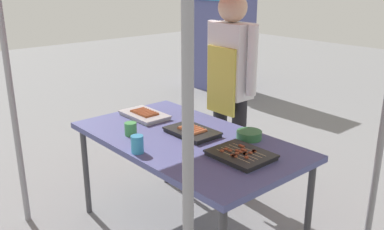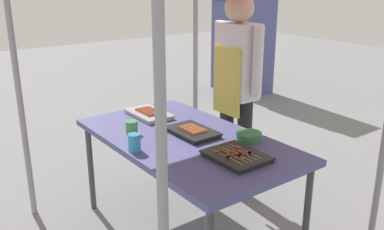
{
  "view_description": "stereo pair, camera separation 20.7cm",
  "coord_description": "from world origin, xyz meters",
  "px_view_note": "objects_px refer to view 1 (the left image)",
  "views": [
    {
      "loc": [
        2.04,
        -1.73,
        1.79
      ],
      "look_at": [
        0.0,
        0.05,
        0.9
      ],
      "focal_mm": 39.81,
      "sensor_mm": 36.0,
      "label": 1
    },
    {
      "loc": [
        2.17,
        -1.57,
        1.79
      ],
      "look_at": [
        0.0,
        0.05,
        0.9
      ],
      "focal_mm": 39.81,
      "sensor_mm": 36.0,
      "label": 2
    }
  ],
  "objects_px": {
    "tray_meat_skewers": "(241,155)",
    "tray_pork_links": "(144,115)",
    "stall_table": "(186,145)",
    "drink_cup_near_edge": "(131,129)",
    "drink_cup_by_wok": "(137,144)",
    "neighbor_stall_left": "(223,27)",
    "tray_grilled_sausages": "(192,132)",
    "condiment_bowl": "(249,135)",
    "vendor_woman": "(230,79)"
  },
  "relations": [
    {
      "from": "tray_meat_skewers",
      "to": "tray_pork_links",
      "type": "height_order",
      "value": "tray_pork_links"
    },
    {
      "from": "stall_table",
      "to": "drink_cup_near_edge",
      "type": "height_order",
      "value": "drink_cup_near_edge"
    },
    {
      "from": "drink_cup_by_wok",
      "to": "neighbor_stall_left",
      "type": "relative_size",
      "value": 0.06
    },
    {
      "from": "stall_table",
      "to": "tray_grilled_sausages",
      "type": "height_order",
      "value": "tray_grilled_sausages"
    },
    {
      "from": "tray_meat_skewers",
      "to": "condiment_bowl",
      "type": "height_order",
      "value": "condiment_bowl"
    },
    {
      "from": "stall_table",
      "to": "drink_cup_near_edge",
      "type": "distance_m",
      "value": 0.4
    },
    {
      "from": "condiment_bowl",
      "to": "drink_cup_by_wok",
      "type": "height_order",
      "value": "drink_cup_by_wok"
    },
    {
      "from": "tray_grilled_sausages",
      "to": "drink_cup_by_wok",
      "type": "relative_size",
      "value": 3.28
    },
    {
      "from": "stall_table",
      "to": "vendor_woman",
      "type": "xyz_separation_m",
      "value": [
        -0.29,
        0.71,
        0.3
      ]
    },
    {
      "from": "tray_grilled_sausages",
      "to": "condiment_bowl",
      "type": "relative_size",
      "value": 2.15
    },
    {
      "from": "drink_cup_near_edge",
      "to": "condiment_bowl",
      "type": "bearing_deg",
      "value": 43.79
    },
    {
      "from": "stall_table",
      "to": "tray_grilled_sausages",
      "type": "relative_size",
      "value": 4.39
    },
    {
      "from": "tray_grilled_sausages",
      "to": "tray_meat_skewers",
      "type": "relative_size",
      "value": 1.01
    },
    {
      "from": "vendor_woman",
      "to": "condiment_bowl",
      "type": "bearing_deg",
      "value": 144.64
    },
    {
      "from": "stall_table",
      "to": "drink_cup_by_wok",
      "type": "height_order",
      "value": "drink_cup_by_wok"
    },
    {
      "from": "tray_meat_skewers",
      "to": "drink_cup_by_wok",
      "type": "height_order",
      "value": "drink_cup_by_wok"
    },
    {
      "from": "neighbor_stall_left",
      "to": "drink_cup_near_edge",
      "type": "bearing_deg",
      "value": -53.71
    },
    {
      "from": "tray_grilled_sausages",
      "to": "stall_table",
      "type": "bearing_deg",
      "value": -71.73
    },
    {
      "from": "stall_table",
      "to": "tray_pork_links",
      "type": "bearing_deg",
      "value": 175.92
    },
    {
      "from": "drink_cup_by_wok",
      "to": "vendor_woman",
      "type": "bearing_deg",
      "value": 104.25
    },
    {
      "from": "tray_pork_links",
      "to": "condiment_bowl",
      "type": "distance_m",
      "value": 0.88
    },
    {
      "from": "vendor_woman",
      "to": "neighbor_stall_left",
      "type": "relative_size",
      "value": 0.83
    },
    {
      "from": "tray_pork_links",
      "to": "neighbor_stall_left",
      "type": "distance_m",
      "value": 3.8
    },
    {
      "from": "drink_cup_near_edge",
      "to": "tray_meat_skewers",
      "type": "bearing_deg",
      "value": 20.89
    },
    {
      "from": "stall_table",
      "to": "neighbor_stall_left",
      "type": "bearing_deg",
      "value": 131.57
    },
    {
      "from": "stall_table",
      "to": "neighbor_stall_left",
      "type": "height_order",
      "value": "neighbor_stall_left"
    },
    {
      "from": "drink_cup_by_wok",
      "to": "tray_pork_links",
      "type": "bearing_deg",
      "value": 141.4
    },
    {
      "from": "tray_grilled_sausages",
      "to": "neighbor_stall_left",
      "type": "xyz_separation_m",
      "value": [
        -2.74,
        3.04,
        0.24
      ]
    },
    {
      "from": "stall_table",
      "to": "tray_pork_links",
      "type": "relative_size",
      "value": 4.11
    },
    {
      "from": "stall_table",
      "to": "vendor_woman",
      "type": "bearing_deg",
      "value": 111.86
    },
    {
      "from": "tray_meat_skewers",
      "to": "drink_cup_by_wok",
      "type": "xyz_separation_m",
      "value": [
        -0.47,
        -0.43,
        0.04
      ]
    },
    {
      "from": "tray_grilled_sausages",
      "to": "neighbor_stall_left",
      "type": "distance_m",
      "value": 4.1
    },
    {
      "from": "stall_table",
      "to": "drink_cup_by_wok",
      "type": "distance_m",
      "value": 0.41
    },
    {
      "from": "condiment_bowl",
      "to": "vendor_woman",
      "type": "distance_m",
      "value": 0.74
    },
    {
      "from": "condiment_bowl",
      "to": "drink_cup_near_edge",
      "type": "xyz_separation_m",
      "value": [
        -0.58,
        -0.56,
        0.02
      ]
    },
    {
      "from": "vendor_woman",
      "to": "tray_pork_links",
      "type": "bearing_deg",
      "value": 68.9
    },
    {
      "from": "vendor_woman",
      "to": "neighbor_stall_left",
      "type": "xyz_separation_m",
      "value": [
        -2.48,
        2.4,
        0.02
      ]
    },
    {
      "from": "tray_grilled_sausages",
      "to": "drink_cup_near_edge",
      "type": "xyz_separation_m",
      "value": [
        -0.26,
        -0.33,
        0.03
      ]
    },
    {
      "from": "drink_cup_near_edge",
      "to": "drink_cup_by_wok",
      "type": "height_order",
      "value": "drink_cup_by_wok"
    },
    {
      "from": "tray_grilled_sausages",
      "to": "drink_cup_by_wok",
      "type": "xyz_separation_m",
      "value": [
        0.02,
        -0.46,
        0.04
      ]
    },
    {
      "from": "condiment_bowl",
      "to": "drink_cup_by_wok",
      "type": "bearing_deg",
      "value": -113.18
    },
    {
      "from": "tray_grilled_sausages",
      "to": "tray_meat_skewers",
      "type": "xyz_separation_m",
      "value": [
        0.49,
        -0.04,
        -0.0
      ]
    },
    {
      "from": "stall_table",
      "to": "tray_pork_links",
      "type": "distance_m",
      "value": 0.55
    },
    {
      "from": "condiment_bowl",
      "to": "drink_cup_by_wok",
      "type": "distance_m",
      "value": 0.76
    },
    {
      "from": "tray_pork_links",
      "to": "drink_cup_near_edge",
      "type": "xyz_separation_m",
      "value": [
        0.26,
        -0.29,
        0.02
      ]
    },
    {
      "from": "tray_grilled_sausages",
      "to": "tray_meat_skewers",
      "type": "distance_m",
      "value": 0.49
    },
    {
      "from": "tray_grilled_sausages",
      "to": "neighbor_stall_left",
      "type": "relative_size",
      "value": 0.18
    },
    {
      "from": "condiment_bowl",
      "to": "vendor_woman",
      "type": "xyz_separation_m",
      "value": [
        -0.58,
        0.41,
        0.22
      ]
    },
    {
      "from": "tray_pork_links",
      "to": "drink_cup_by_wok",
      "type": "distance_m",
      "value": 0.69
    },
    {
      "from": "tray_pork_links",
      "to": "condiment_bowl",
      "type": "relative_size",
      "value": 2.29
    }
  ]
}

